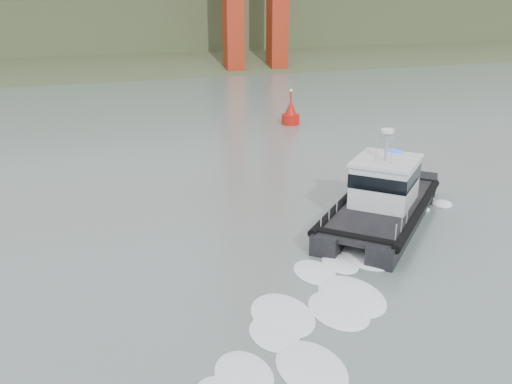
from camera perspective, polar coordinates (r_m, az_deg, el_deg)
ground at (r=27.04m, az=9.83°, el=-10.87°), size 400.00×400.00×0.00m
headlands at (r=146.20m, az=-15.65°, el=16.36°), size 500.00×105.36×27.12m
patrol_boat at (r=35.64m, az=12.50°, el=-0.67°), size 12.11×11.96×6.06m
nav_buoy at (r=61.17m, az=3.48°, el=7.74°), size 1.91×1.91×3.98m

